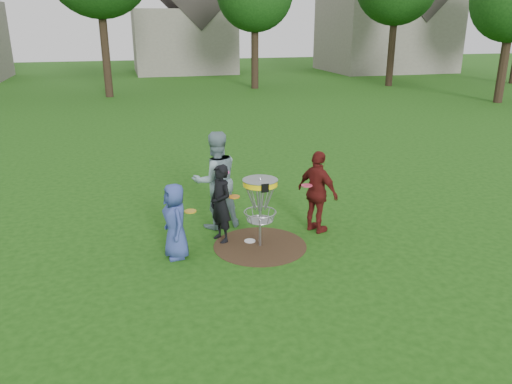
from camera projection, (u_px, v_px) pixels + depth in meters
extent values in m
plane|color=#19470F|center=(260.00, 246.00, 9.62)|extent=(100.00, 100.00, 0.00)
cylinder|color=#47331E|center=(260.00, 246.00, 9.62)|extent=(1.80, 1.80, 0.01)
imported|color=#34458F|center=(175.00, 221.00, 8.96)|extent=(0.57, 0.76, 1.41)
imported|color=black|center=(221.00, 204.00, 9.62)|extent=(0.55, 0.66, 1.55)
imported|color=#79959C|center=(216.00, 180.00, 10.22)|extent=(1.10, 0.92, 2.03)
imported|color=#5C1715|center=(318.00, 192.00, 10.03)|extent=(0.83, 1.07, 1.69)
cylinder|color=white|center=(250.00, 241.00, 9.81)|extent=(0.22, 0.22, 0.02)
cylinder|color=#9EA0A5|center=(260.00, 213.00, 9.40)|extent=(0.05, 0.05, 1.38)
cylinder|color=yellow|center=(260.00, 183.00, 9.21)|extent=(0.64, 0.64, 0.10)
cylinder|color=#9EA0A5|center=(260.00, 180.00, 9.19)|extent=(0.66, 0.66, 0.01)
cube|color=black|center=(265.00, 188.00, 8.91)|extent=(0.14, 0.02, 0.16)
torus|color=#9EA0A5|center=(260.00, 212.00, 9.39)|extent=(0.62, 0.62, 0.02)
torus|color=#9EA0A5|center=(260.00, 220.00, 9.45)|extent=(0.50, 0.50, 0.02)
cylinder|color=#9EA0A5|center=(260.00, 220.00, 9.45)|extent=(0.44, 0.44, 0.01)
cylinder|color=gold|center=(190.00, 211.00, 8.98)|extent=(0.22, 0.22, 0.02)
cylinder|color=orange|center=(234.00, 197.00, 9.47)|extent=(0.22, 0.22, 0.02)
cylinder|color=#FF43B1|center=(224.00, 172.00, 9.95)|extent=(0.22, 0.22, 0.02)
cylinder|color=#EE3E61|center=(307.00, 185.00, 9.83)|extent=(0.22, 0.22, 0.02)
cylinder|color=#38281C|center=(106.00, 55.00, 27.78)|extent=(0.46, 0.46, 4.62)
cylinder|color=#38281C|center=(255.00, 58.00, 31.49)|extent=(0.46, 0.46, 3.78)
cylinder|color=#38281C|center=(391.00, 53.00, 32.71)|extent=(0.46, 0.46, 4.20)
cylinder|color=#38281C|center=(502.00, 70.00, 26.02)|extent=(0.46, 0.46, 3.36)
cube|color=gray|center=(183.00, 41.00, 41.52)|extent=(8.00, 7.00, 5.00)
cube|color=gray|center=(385.00, 35.00, 42.77)|extent=(10.00, 8.00, 6.00)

